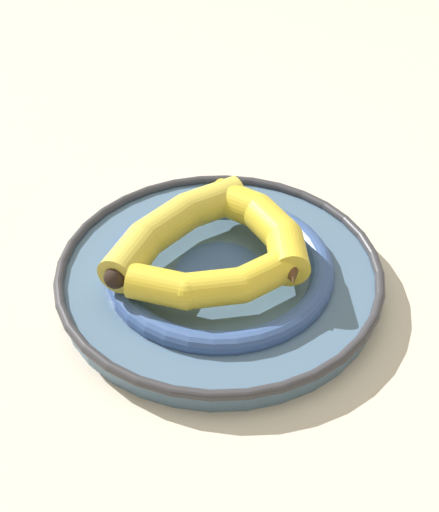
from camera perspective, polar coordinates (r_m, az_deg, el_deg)
The scene contains 5 objects.
ground_plane at distance 0.72m, azimuth 0.27°, elevation -3.50°, with size 2.80×2.80×0.00m, color beige.
decorative_bowl at distance 0.73m, azimuth 0.00°, elevation -1.38°, with size 0.33×0.33×0.04m.
banana_a at distance 0.73m, azimuth 3.79°, elevation 2.26°, with size 0.16×0.10×0.04m.
banana_b at distance 0.73m, azimuth -3.65°, elevation 2.48°, with size 0.07×0.21×0.04m.
banana_c at distance 0.66m, azimuth -0.85°, elevation -2.22°, with size 0.14×0.13×0.03m.
Camera 1 is at (0.31, -0.42, 0.50)m, focal length 50.00 mm.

